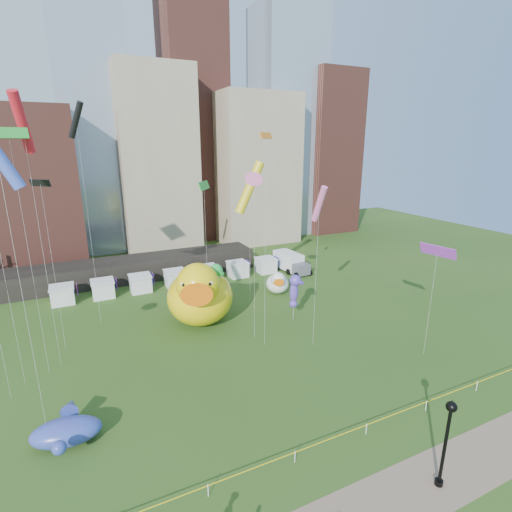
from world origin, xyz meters
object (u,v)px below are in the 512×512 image
lamppost (447,434)px  small_duck (278,283)px  seahorse_green (216,280)px  box_truck (290,262)px  seahorse_purple (294,289)px  big_duck (200,294)px  whale_inflatable (67,430)px

lamppost → small_duck: bearing=79.2°
seahorse_green → box_truck: 22.03m
small_duck → seahorse_green: size_ratio=0.67×
seahorse_purple → big_duck: bearing=139.4°
big_duck → box_truck: (19.27, 12.31, -2.14)m
box_truck → big_duck: bearing=-153.2°
seahorse_purple → lamppost: bearing=-118.8°
small_duck → whale_inflatable: (-26.85, -18.44, -0.59)m
seahorse_green → lamppost: (4.73, -27.17, -1.54)m
seahorse_green → seahorse_purple: (8.49, -3.34, -1.26)m
seahorse_green → whale_inflatable: 21.24m
small_duck → lamppost: bearing=-77.0°
box_truck → small_duck: bearing=-136.2°
lamppost → box_truck: (12.75, 40.04, -2.21)m
whale_inflatable → seahorse_green: bearing=47.5°
small_duck → seahorse_green: bearing=-131.0°
small_duck → seahorse_purple: seahorse_purple is taller
big_duck → seahorse_green: bearing=2.8°
seahorse_green → whale_inflatable: size_ratio=1.18×
small_duck → seahorse_purple: 9.14m
big_duck → lamppost: size_ratio=1.87×
small_duck → whale_inflatable: small_duck is taller
whale_inflatable → lamppost: size_ratio=1.00×
small_duck → seahorse_purple: (-2.39, -8.47, 2.49)m
big_duck → whale_inflatable: big_duck is taller
seahorse_purple → box_truck: size_ratio=0.78×
big_duck → whale_inflatable: bearing=-115.4°
big_duck → seahorse_purple: size_ratio=2.01×
seahorse_purple → lamppost: 24.12m
big_duck → small_duck: bearing=40.0°
seahorse_green → box_truck: seahorse_green is taller
small_duck → box_truck: 10.18m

